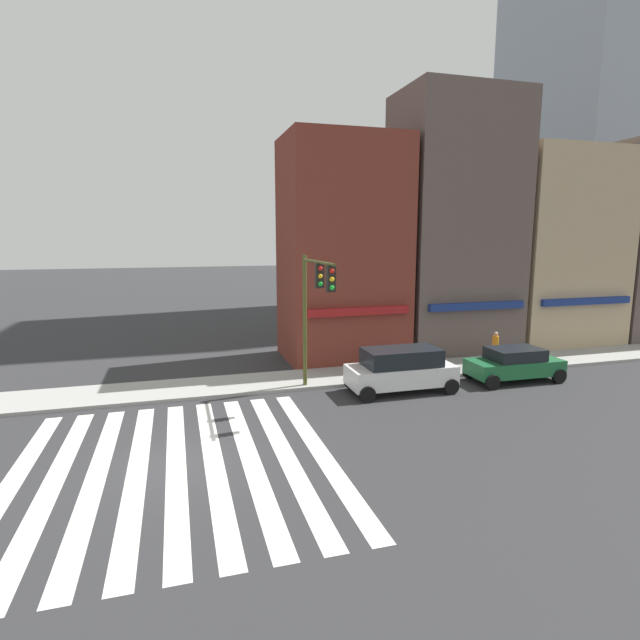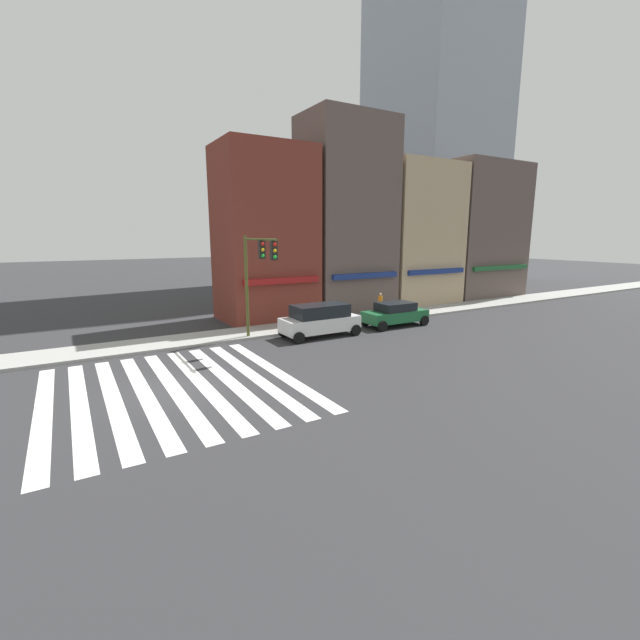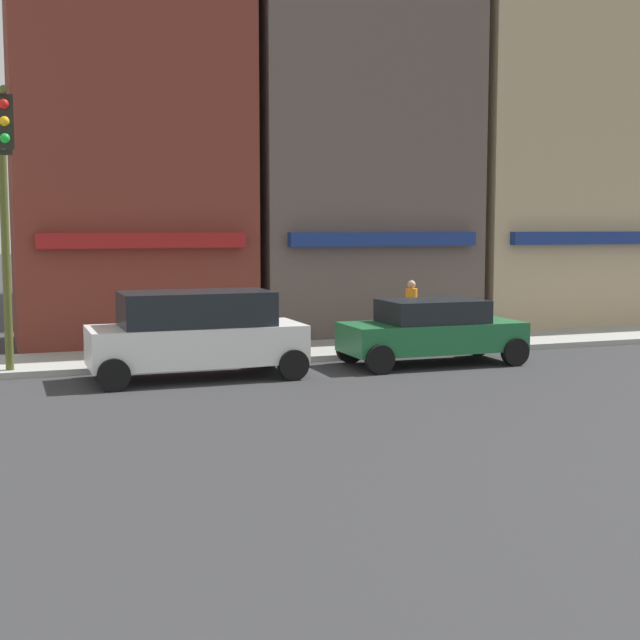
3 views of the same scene
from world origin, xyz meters
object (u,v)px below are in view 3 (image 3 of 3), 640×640
pedestrian_orange_vest (411,312)px  fire_hydrant (206,341)px  traffic_signal (4,180)px  sedan_green (432,330)px  suv_white (196,332)px

pedestrian_orange_vest → fire_hydrant: 5.83m
traffic_signal → fire_hydrant: 6.04m
traffic_signal → fire_hydrant: (4.51, 1.58, -3.70)m
sedan_green → pedestrian_orange_vest: (0.55, 2.29, 0.23)m
traffic_signal → fire_hydrant: traffic_signal is taller
suv_white → sedan_green: 5.84m
traffic_signal → pedestrian_orange_vest: traffic_signal is taller
traffic_signal → suv_white: (3.90, -0.12, -3.28)m
pedestrian_orange_vest → fire_hydrant: size_ratio=2.10×
suv_white → fire_hydrant: suv_white is taller
traffic_signal → sedan_green: 10.34m
traffic_signal → pedestrian_orange_vest: 11.00m
suv_white → traffic_signal: bearing=178.7°
traffic_signal → suv_white: traffic_signal is taller
pedestrian_orange_vest → suv_white: bearing=22.9°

